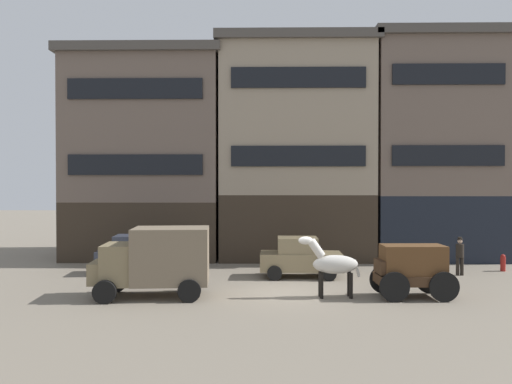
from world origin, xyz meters
name	(u,v)px	position (x,y,z in m)	size (l,w,h in m)	color
ground_plane	(291,293)	(0.00, 0.00, 0.00)	(120.00, 120.00, 0.00)	slate
building_far_left	(151,156)	(-7.95, 10.43, 6.00)	(9.13, 7.45, 11.92)	#33281E
building_center_left	(294,151)	(0.78, 10.43, 6.31)	(9.04, 7.45, 12.55)	#33281E
building_center_right	(425,149)	(8.73, 10.43, 6.42)	(7.57, 7.45, 12.76)	black
cargo_wagon	(412,267)	(4.47, -0.65, 1.15)	(2.94, 1.58, 1.98)	#3D2819
draft_horse	(333,264)	(1.52, -0.65, 1.27)	(2.35, 0.64, 2.30)	beige
delivery_truck_near	(156,259)	(-5.16, -0.66, 1.42)	(4.47, 2.42, 2.62)	#7A6B4C
sedan_dark	(300,257)	(0.60, 3.28, 0.91)	(3.74, 1.94, 1.83)	#7A6B4C
sedan_light	(137,254)	(-7.13, 4.09, 0.91)	(3.82, 2.11, 1.83)	#333847
pedestrian_officer	(460,254)	(8.11, 3.81, 0.98)	(0.38, 0.38, 1.79)	black
fire_hydrant_curbside	(503,262)	(10.69, 4.94, 0.43)	(0.24, 0.24, 0.83)	maroon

